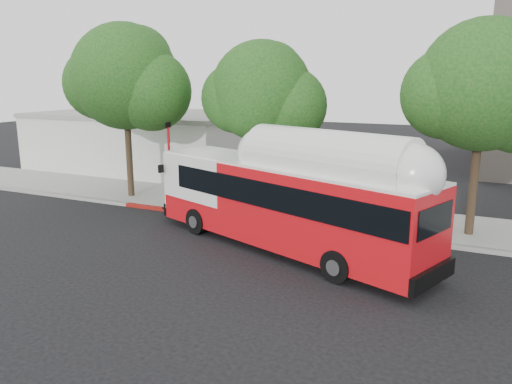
# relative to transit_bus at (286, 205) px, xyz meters

# --- Properties ---
(ground) EXTENTS (120.00, 120.00, 0.00)m
(ground) POSITION_rel_transit_bus_xyz_m (-2.34, -0.94, -1.87)
(ground) COLOR black
(ground) RESTS_ON ground
(sidewalk) EXTENTS (60.00, 5.00, 0.15)m
(sidewalk) POSITION_rel_transit_bus_xyz_m (-2.34, 5.56, -1.79)
(sidewalk) COLOR gray
(sidewalk) RESTS_ON ground
(curb_strip) EXTENTS (60.00, 0.30, 0.15)m
(curb_strip) POSITION_rel_transit_bus_xyz_m (-2.34, 2.96, -1.79)
(curb_strip) COLOR gray
(curb_strip) RESTS_ON ground
(red_curb_segment) EXTENTS (10.00, 0.32, 0.16)m
(red_curb_segment) POSITION_rel_transit_bus_xyz_m (-5.34, 2.96, -1.79)
(red_curb_segment) COLOR maroon
(red_curb_segment) RESTS_ON ground
(street_tree_left) EXTENTS (6.67, 5.80, 9.74)m
(street_tree_left) POSITION_rel_transit_bus_xyz_m (-10.87, 4.62, 4.74)
(street_tree_left) COLOR #2D2116
(street_tree_left) RESTS_ON ground
(street_tree_mid) EXTENTS (5.75, 5.00, 8.62)m
(street_tree_mid) POSITION_rel_transit_bus_xyz_m (-2.93, 5.12, 4.04)
(street_tree_mid) COLOR #2D2116
(street_tree_mid) RESTS_ON ground
(street_tree_right) EXTENTS (6.21, 5.40, 9.18)m
(street_tree_right) POSITION_rel_transit_bus_xyz_m (7.10, 4.92, 4.39)
(street_tree_right) COLOR #2D2116
(street_tree_right) RESTS_ON ground
(low_commercial_bldg) EXTENTS (16.20, 10.20, 4.25)m
(low_commercial_bldg) POSITION_rel_transit_bus_xyz_m (-16.34, 13.06, 0.29)
(low_commercial_bldg) COLOR silver
(low_commercial_bldg) RESTS_ON ground
(transit_bus) EXTENTS (13.46, 6.97, 3.99)m
(transit_bus) POSITION_rel_transit_bus_xyz_m (0.00, 0.00, 0.00)
(transit_bus) COLOR red
(transit_bus) RESTS_ON ground
(signal_pole) EXTENTS (0.13, 0.43, 4.58)m
(signal_pole) POSITION_rel_transit_bus_xyz_m (-7.69, 3.23, 0.48)
(signal_pole) COLOR #AA121B
(signal_pole) RESTS_ON ground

